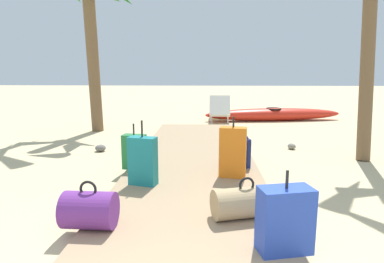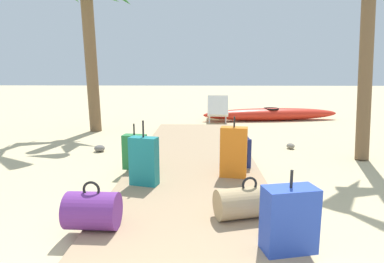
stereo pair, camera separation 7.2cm
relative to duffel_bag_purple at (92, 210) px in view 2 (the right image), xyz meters
name	(u,v)px [view 2 (the right image)]	position (x,y,z in m)	size (l,w,h in m)	color
ground_plane	(192,189)	(0.90, 1.31, -0.26)	(60.00, 60.00, 0.00)	#CCB789
boardwalk	(194,168)	(0.90, 2.12, -0.22)	(1.99, 8.09, 0.08)	tan
duffel_bag_purple	(92,210)	(0.00, 0.00, 0.00)	(0.49, 0.37, 0.47)	#6B2D84
suitcase_green	(135,152)	(0.02, 1.95, 0.08)	(0.36, 0.24, 0.69)	#237538
duffel_bag_tan	(249,202)	(1.50, 0.30, -0.02)	(0.74, 0.49, 0.42)	tan
suitcase_teal	(144,161)	(0.28, 1.23, 0.14)	(0.39, 0.25, 0.85)	#197A7F
suitcase_orange	(234,152)	(1.47, 1.61, 0.17)	(0.39, 0.25, 0.85)	orange
backpack_navy	(239,150)	(1.60, 2.08, 0.09)	(0.35, 0.30, 0.52)	navy
suitcase_blue	(289,219)	(1.73, -0.34, 0.09)	(0.47, 0.31, 0.69)	#2847B7
palm_tree_far_left	(86,1)	(-1.76, 5.44, 2.92)	(2.27, 2.36, 4.04)	brown
lounge_chair	(217,111)	(1.52, 7.27, 0.07)	(0.64, 1.52, 0.82)	white
kayak	(271,114)	(3.21, 7.50, -0.06)	(4.34, 1.23, 0.39)	red
rock_right_near	(291,146)	(2.81, 3.65, -0.20)	(0.18, 0.15, 0.11)	gray
rock_left_mid	(100,148)	(-0.94, 3.31, -0.19)	(0.20, 0.20, 0.13)	slate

